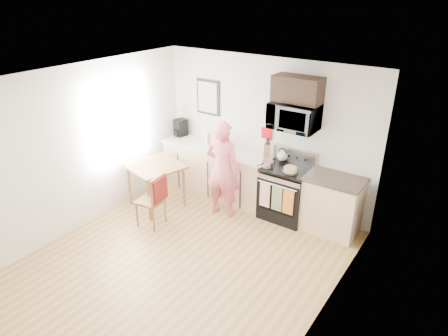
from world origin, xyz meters
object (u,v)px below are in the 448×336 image
Objects in this scene: range at (286,194)px; chair at (156,195)px; microwave at (294,116)px; person at (223,169)px; cake at (290,170)px; dining_table at (155,170)px.

range is 2.15m from chair.
chair is (-1.57, -1.57, -1.17)m from microwave.
microwave is at bearing -154.55° from person.
person is at bearing -160.24° from cake.
microwave reaches higher than chair.
range reaches higher than cake.
dining_table is 0.99× the size of chair.
person is 6.58× the size of cake.
chair is at bearing 47.06° from person.
microwave reaches higher than range.
person is 1.87× the size of dining_table.
microwave is at bearing 90.06° from range.
dining_table is at bearing 12.46° from person.
cake is at bearing 20.49° from dining_table.
cake reaches higher than chair.
chair is at bearing -136.93° from range.
cake is (0.12, -0.25, -0.80)m from microwave.
microwave reaches higher than dining_table.
dining_table is at bearing -159.51° from cake.
range is 1.29× the size of dining_table.
person reaches higher than cake.
range is 0.56m from cake.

